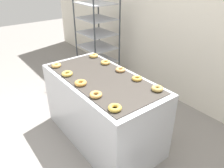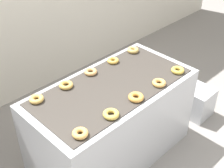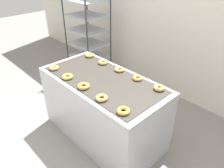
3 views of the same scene
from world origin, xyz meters
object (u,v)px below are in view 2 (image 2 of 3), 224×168
(donut_near_left, at_px, (111,114))
(donut_near_right, at_px, (159,83))
(donut_near_center, at_px, (136,97))
(donut_far_right, at_px, (113,61))
(donut_near_leftmost, at_px, (80,133))
(donut_far_left, at_px, (66,85))
(donut_near_rightmost, at_px, (178,70))
(fryer_machine, at_px, (112,122))
(donut_far_center, at_px, (91,72))
(donut_far_rightmost, at_px, (133,50))
(donut_far_leftmost, at_px, (36,99))
(glaze_bin, at_px, (198,102))

(donut_near_left, height_order, donut_near_right, same)
(donut_near_left, relative_size, donut_near_right, 1.05)
(donut_near_center, distance_m, donut_near_right, 0.29)
(donut_near_center, relative_size, donut_far_right, 1.13)
(donut_near_leftmost, distance_m, donut_far_left, 0.61)
(donut_near_leftmost, xyz_separation_m, donut_near_right, (0.88, -0.00, -0.00))
(donut_near_rightmost, bearing_deg, donut_near_center, -179.75)
(fryer_machine, xyz_separation_m, donut_far_center, (-0.00, 0.28, 0.44))
(donut_far_left, bearing_deg, donut_near_rightmost, -31.42)
(donut_near_left, height_order, donut_far_right, donut_near_left)
(donut_far_rightmost, bearing_deg, donut_far_left, -179.31)
(fryer_machine, height_order, donut_near_center, donut_near_center)
(fryer_machine, relative_size, donut_near_rightmost, 12.66)
(donut_near_left, bearing_deg, donut_far_leftmost, 118.08)
(glaze_bin, xyz_separation_m, donut_near_center, (-1.11, -0.01, 0.68))
(donut_near_rightmost, xyz_separation_m, donut_far_rightmost, (-0.01, 0.54, 0.00))
(donut_near_center, bearing_deg, fryer_machine, 91.49)
(fryer_machine, height_order, glaze_bin, fryer_machine)
(donut_far_leftmost, distance_m, donut_far_left, 0.29)
(donut_near_center, bearing_deg, donut_near_left, -178.74)
(donut_near_rightmost, bearing_deg, donut_near_leftmost, -179.81)
(donut_near_leftmost, relative_size, donut_near_center, 0.91)
(donut_near_center, xyz_separation_m, donut_near_right, (0.29, -0.00, -0.00))
(fryer_machine, distance_m, donut_far_center, 0.51)
(donut_far_left, xyz_separation_m, donut_far_rightmost, (0.86, 0.01, 0.00))
(donut_near_left, bearing_deg, donut_near_center, 1.26)
(donut_far_center, bearing_deg, donut_near_leftmost, -136.75)
(donut_far_left, height_order, donut_far_rightmost, donut_far_rightmost)
(donut_near_right, height_order, donut_far_center, donut_near_right)
(donut_near_leftmost, distance_m, donut_far_center, 0.79)
(donut_near_right, relative_size, donut_far_left, 0.98)
(donut_near_leftmost, bearing_deg, donut_near_left, -0.98)
(donut_near_left, height_order, donut_near_rightmost, same)
(donut_near_right, relative_size, donut_far_rightmost, 1.01)
(donut_far_right, bearing_deg, donut_far_center, 179.74)
(fryer_machine, xyz_separation_m, donut_near_right, (0.30, -0.27, 0.44))
(donut_far_left, bearing_deg, donut_far_rightmost, 0.69)
(donut_far_leftmost, height_order, donut_far_center, donut_far_leftmost)
(donut_near_center, height_order, donut_far_center, donut_near_center)
(donut_near_leftmost, height_order, donut_far_left, donut_near_leftmost)
(donut_near_rightmost, distance_m, donut_far_leftmost, 1.28)
(donut_far_center, bearing_deg, donut_near_center, -89.13)
(donut_far_rightmost, bearing_deg, fryer_machine, -154.24)
(glaze_bin, distance_m, donut_far_right, 1.20)
(donut_near_left, distance_m, donut_far_right, 0.79)
(donut_far_center, bearing_deg, donut_near_rightmost, -42.83)
(donut_near_left, xyz_separation_m, donut_near_rightmost, (0.86, 0.01, -0.00))
(donut_near_center, relative_size, donut_near_right, 1.06)
(donut_near_left, distance_m, donut_far_rightmost, 1.02)
(donut_far_leftmost, relative_size, donut_far_left, 0.97)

